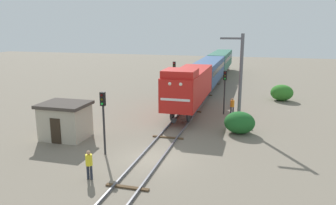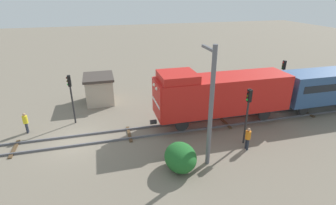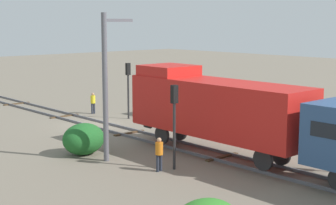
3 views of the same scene
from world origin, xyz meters
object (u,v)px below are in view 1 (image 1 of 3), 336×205
object	(u,v)px
passenger_car_trailing	(221,60)
relay_hut	(65,120)
locomotive	(189,85)
traffic_signal_far	(174,72)
traffic_signal_mid	(225,84)
traffic_signal_near	(103,112)
worker_near_track	(89,163)
worker_by_signal	(232,105)
catenary_mast	(240,78)
passenger_car_leading	(209,70)

from	to	relation	value
passenger_car_trailing	relay_hut	distance (m)	38.26
locomotive	passenger_car_trailing	xyz separation A→B (m)	(0.00, 27.94, -0.25)
traffic_signal_far	traffic_signal_mid	bearing A→B (deg)	-49.15
locomotive	passenger_car_trailing	world-z (taller)	locomotive
traffic_signal_near	worker_near_track	size ratio (longest dim) A/B	2.49
traffic_signal_far	worker_by_signal	distance (m)	11.54
traffic_signal_near	catenary_mast	world-z (taller)	catenary_mast
passenger_car_trailing	catenary_mast	xyz separation A→B (m)	(4.94, -31.00, 1.60)
traffic_signal_mid	catenary_mast	distance (m)	4.05
passenger_car_leading	worker_by_signal	bearing A→B (deg)	-72.17
traffic_signal_near	worker_near_track	bearing A→B (deg)	-77.39
worker_near_track	passenger_car_leading	bearing A→B (deg)	28.24
passenger_car_leading	traffic_signal_near	size ratio (longest dim) A/B	3.31
locomotive	traffic_signal_near	size ratio (longest dim) A/B	2.74
passenger_car_trailing	worker_near_track	size ratio (longest dim) A/B	8.24
passenger_car_trailing	traffic_signal_far	xyz separation A→B (m)	(-3.60, -19.35, 0.30)
relay_hut	catenary_mast	bearing A→B (deg)	27.62
worker_near_track	traffic_signal_mid	bearing A→B (deg)	12.93
traffic_signal_near	worker_by_signal	world-z (taller)	traffic_signal_near
traffic_signal_near	traffic_signal_far	size ratio (longest dim) A/B	1.04
traffic_signal_far	relay_hut	size ratio (longest dim) A/B	1.16
traffic_signal_near	worker_by_signal	bearing A→B (deg)	58.49
passenger_car_leading	traffic_signal_far	world-z (taller)	traffic_signal_far
locomotive	worker_near_track	distance (m)	15.65
traffic_signal_mid	catenary_mast	bearing A→B (deg)	-66.60
traffic_signal_near	traffic_signal_far	xyz separation A→B (m)	(-0.40, 20.38, -0.11)
traffic_signal_near	relay_hut	world-z (taller)	traffic_signal_near
worker_near_track	catenary_mast	xyz separation A→B (m)	(7.34, 12.31, 3.13)
traffic_signal_mid	worker_by_signal	size ratio (longest dim) A/B	2.49
passenger_car_trailing	worker_by_signal	distance (m)	28.01
passenger_car_leading	relay_hut	bearing A→B (deg)	-108.13
passenger_car_trailing	worker_by_signal	world-z (taller)	passenger_car_trailing
passenger_car_trailing	traffic_signal_near	xyz separation A→B (m)	(-3.20, -39.72, 0.42)
traffic_signal_near	worker_by_signal	distance (m)	14.29
locomotive	relay_hut	size ratio (longest dim) A/B	3.31
worker_by_signal	relay_hut	bearing A→B (deg)	-178.41
traffic_signal_near	catenary_mast	bearing A→B (deg)	47.01
traffic_signal_near	traffic_signal_mid	distance (m)	13.94
traffic_signal_mid	traffic_signal_far	world-z (taller)	traffic_signal_mid
passenger_car_trailing	catenary_mast	distance (m)	31.43
passenger_car_leading	catenary_mast	bearing A→B (deg)	-73.24
passenger_car_trailing	passenger_car_leading	bearing A→B (deg)	-90.00
worker_by_signal	relay_hut	size ratio (longest dim) A/B	0.49
locomotive	passenger_car_leading	xyz separation A→B (m)	(0.00, 13.34, -0.25)
locomotive	worker_by_signal	size ratio (longest dim) A/B	6.82
locomotive	traffic_signal_mid	xyz separation A→B (m)	(3.40, 0.49, 0.17)
passenger_car_leading	worker_by_signal	world-z (taller)	passenger_car_leading
locomotive	passenger_car_leading	distance (m)	13.34
passenger_car_trailing	traffic_signal_far	distance (m)	19.68
locomotive	traffic_signal_near	xyz separation A→B (m)	(-3.20, -11.79, 0.17)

